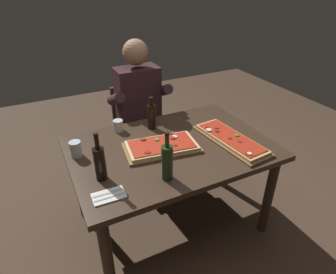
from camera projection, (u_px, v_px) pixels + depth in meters
ground_plane at (171, 221)px, 2.42m from camera, size 6.40×6.40×0.00m
dining_table at (171, 157)px, 2.09m from camera, size 1.40×0.96×0.74m
pizza_rectangular_front at (162, 146)px, 2.00m from camera, size 0.55×0.35×0.05m
pizza_rectangular_left at (231, 139)px, 2.09m from camera, size 0.29×0.64×0.05m
wine_bottle_dark at (100, 163)px, 1.67m from camera, size 0.07×0.07×0.31m
oil_bottle_amber at (167, 162)px, 1.67m from camera, size 0.07×0.07×0.31m
vinegar_bottle_green at (151, 116)px, 2.23m from camera, size 0.06×0.06×0.26m
tumbler_near_camera at (118, 126)px, 2.22m from camera, size 0.08×0.08×0.09m
tumbler_far_side at (76, 149)px, 1.91m from camera, size 0.08×0.08×0.11m
napkin_cutlery_set at (109, 196)px, 1.59m from camera, size 0.18×0.12×0.01m
diner_chair at (137, 126)px, 2.86m from camera, size 0.44×0.44×0.87m
seated_diner at (140, 106)px, 2.63m from camera, size 0.53×0.41×1.33m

